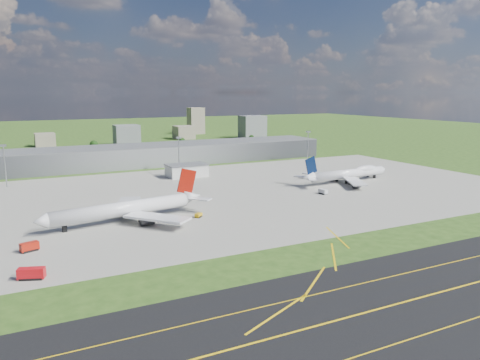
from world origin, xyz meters
name	(u,v)px	position (x,y,z in m)	size (l,w,h in m)	color
ground	(152,167)	(0.00, 150.00, 0.00)	(1400.00, 1400.00, 0.00)	#2C4B17
taxiway	(419,298)	(0.00, -110.00, 0.03)	(1400.00, 60.00, 0.06)	black
apron	(224,193)	(10.00, 40.00, 0.04)	(360.00, 190.00, 0.08)	gray
terminal	(146,155)	(0.00, 165.00, 7.50)	(300.00, 42.00, 15.00)	gray
ops_building	(187,171)	(10.00, 100.00, 4.00)	(26.00, 16.00, 8.00)	silver
mast_west	(4,158)	(-100.00, 115.00, 17.71)	(3.50, 2.00, 25.90)	gray
mast_center	(179,148)	(10.00, 115.00, 17.71)	(3.50, 2.00, 25.90)	gray
mast_east	(308,141)	(120.00, 115.00, 17.71)	(3.50, 2.00, 25.90)	gray
airliner_red_twin	(128,209)	(-52.85, 5.82, 5.65)	(77.01, 59.37, 21.20)	white
airliner_blue_quad	(348,174)	(95.53, 35.13, 5.18)	(71.37, 55.84, 18.63)	white
fire_truck	(31,274)	(-95.46, -46.46, 1.76)	(8.48, 5.58, 3.53)	red
crash_tender	(29,247)	(-94.54, -18.32, 1.64)	(6.84, 4.62, 3.29)	#AE1B0C
tug_yellow	(198,215)	(-22.77, -2.47, 0.97)	(4.30, 4.07, 1.86)	#E3AC0D
van_white_near	(323,192)	(58.50, 12.15, 1.40)	(2.95, 5.72, 2.78)	silver
van_white_far	(367,175)	(118.75, 43.74, 1.20)	(4.98, 3.39, 2.38)	silver
bldg_cw	(45,140)	(-60.00, 340.00, 7.00)	(20.00, 18.00, 14.00)	gray
bldg_c	(127,135)	(20.00, 310.00, 11.00)	(26.00, 20.00, 22.00)	slate
bldg_ce	(184,132)	(100.00, 350.00, 8.00)	(22.00, 24.00, 16.00)	gray
bldg_e	(252,127)	(180.00, 320.00, 14.00)	(30.00, 22.00, 28.00)	slate
bldg_tall_e	(196,121)	(140.00, 410.00, 18.00)	(20.00, 18.00, 36.00)	gray
tree_c	(94,144)	(-20.00, 280.00, 5.84)	(8.10, 8.10, 9.90)	#382314
tree_e	(182,141)	(70.00, 275.00, 5.51)	(7.65, 7.65, 9.35)	#382314
tree_far_e	(252,138)	(160.00, 285.00, 4.53)	(6.30, 6.30, 7.70)	#382314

